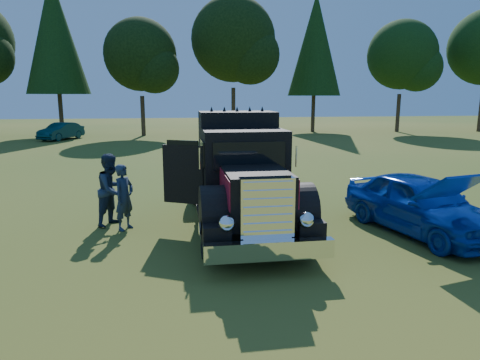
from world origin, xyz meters
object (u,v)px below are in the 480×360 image
(diamond_t_truck, at_px, (242,179))
(hotrod_coupe, at_px, (421,204))
(distant_teal_car, at_px, (61,131))
(spectator_far, at_px, (112,190))
(spectator_near, at_px, (124,197))

(diamond_t_truck, height_order, hotrod_coupe, diamond_t_truck)
(diamond_t_truck, relative_size, hotrod_coupe, 1.53)
(distant_teal_car, bearing_deg, diamond_t_truck, -41.81)
(hotrod_coupe, distance_m, distant_teal_car, 30.06)
(hotrod_coupe, relative_size, spectator_far, 2.42)
(hotrod_coupe, bearing_deg, diamond_t_truck, 164.53)
(hotrod_coupe, xyz_separation_m, distant_teal_car, (-14.95, 26.08, -0.08))
(diamond_t_truck, relative_size, distant_teal_car, 1.76)
(spectator_far, bearing_deg, distant_teal_car, 50.72)
(diamond_t_truck, xyz_separation_m, distant_teal_car, (-10.59, 24.87, -0.61))
(distant_teal_car, bearing_deg, spectator_far, -48.32)
(spectator_near, relative_size, distant_teal_car, 0.42)
(spectator_far, bearing_deg, hotrod_coupe, -69.59)
(hotrod_coupe, height_order, spectator_near, hotrod_coupe)
(diamond_t_truck, distance_m, spectator_far, 3.48)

